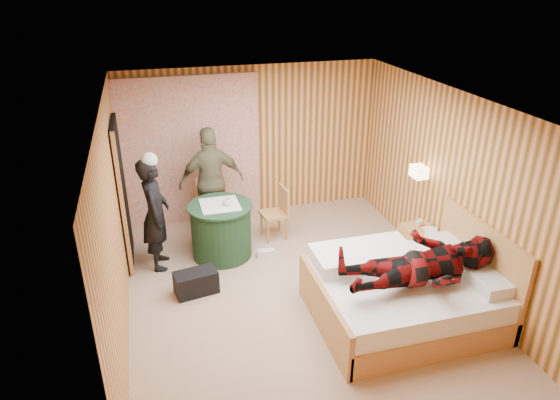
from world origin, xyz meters
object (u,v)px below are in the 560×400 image
object	(u,v)px
duffel_bag	(196,282)
woman_standing	(155,214)
chair_far	(212,202)
wall_lamp	(419,172)
bed	(405,293)
man_on_bed	(424,254)
round_table	(221,230)
nightstand	(421,247)
man_at_table	(212,181)
chair_near	(278,209)

from	to	relation	value
duffel_bag	woman_standing	distance (m)	1.12
chair_far	woman_standing	xyz separation A→B (m)	(-0.87, -0.77, 0.27)
wall_lamp	bed	size ratio (longest dim) A/B	0.12
chair_far	man_on_bed	distance (m)	3.56
round_table	woman_standing	distance (m)	0.98
round_table	chair_far	bearing A→B (deg)	91.67
nightstand	man_at_table	world-z (taller)	man_at_table
round_table	chair_near	bearing A→B (deg)	18.92
bed	man_at_table	xyz separation A→B (m)	(-1.88, 2.78, 0.54)
bed	chair_near	xyz separation A→B (m)	(-0.94, 2.33, 0.15)
man_at_table	man_on_bed	xyz separation A→B (m)	(1.91, -3.01, 0.13)
bed	round_table	world-z (taller)	bed
wall_lamp	duffel_bag	xyz separation A→B (m)	(-3.17, -0.16, -1.15)
nightstand	round_table	distance (m)	2.84
chair_near	woman_standing	bearing A→B (deg)	-84.68
round_table	chair_far	distance (m)	0.74
bed	man_at_table	bearing A→B (deg)	124.11
chair_far	duffel_bag	distance (m)	1.69
round_table	chair_far	size ratio (longest dim) A/B	0.99
wall_lamp	nightstand	distance (m)	1.06
wall_lamp	round_table	world-z (taller)	wall_lamp
duffel_bag	man_at_table	bearing A→B (deg)	63.82
wall_lamp	woman_standing	size ratio (longest dim) A/B	0.16
man_at_table	nightstand	bearing A→B (deg)	140.07
woman_standing	man_on_bed	xyz separation A→B (m)	(2.81, -2.19, 0.19)
wall_lamp	duffel_bag	distance (m)	3.37
wall_lamp	chair_near	size ratio (longest dim) A/B	0.31
chair_near	man_at_table	distance (m)	1.11
wall_lamp	man_at_table	bearing A→B (deg)	151.29
round_table	man_on_bed	xyz separation A→B (m)	(1.91, -2.24, 0.58)
bed	duffel_bag	world-z (taller)	bed
wall_lamp	man_at_table	world-z (taller)	man_at_table
woman_standing	man_on_bed	world-z (taller)	man_on_bed
duffel_bag	man_at_table	distance (m)	1.85
wall_lamp	round_table	bearing A→B (deg)	165.47
nightstand	duffel_bag	distance (m)	3.13
chair_near	duffel_bag	bearing A→B (deg)	-56.31
chair_near	woman_standing	xyz separation A→B (m)	(-1.84, -0.37, 0.33)
wall_lamp	woman_standing	distance (m)	3.67
round_table	man_on_bed	bearing A→B (deg)	-49.46
nightstand	woman_standing	size ratio (longest dim) A/B	0.37
man_at_table	chair_far	bearing A→B (deg)	61.56
chair_far	woman_standing	bearing A→B (deg)	-153.54
bed	round_table	size ratio (longest dim) A/B	2.25
duffel_bag	man_at_table	world-z (taller)	man_at_table
chair_far	chair_near	distance (m)	1.04
duffel_bag	man_on_bed	distance (m)	2.89
chair_near	man_at_table	xyz separation A→B (m)	(-0.94, 0.45, 0.38)
chair_far	round_table	bearing A→B (deg)	-103.30
chair_near	bed	bearing A→B (deg)	15.97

